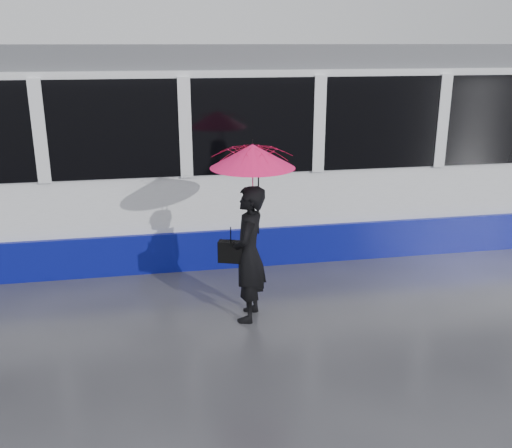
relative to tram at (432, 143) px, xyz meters
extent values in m
plane|color=#2E2E34|center=(-3.63, -2.50, -1.64)|extent=(90.00, 90.00, 0.00)
cube|color=#3F3D38|center=(-3.63, -0.72, -1.63)|extent=(34.00, 0.07, 0.02)
cube|color=#3F3D38|center=(-3.63, 0.72, -1.63)|extent=(34.00, 0.07, 0.02)
cube|color=white|center=(0.00, 0.00, -0.11)|extent=(24.00, 2.40, 2.95)
cube|color=navy|center=(0.00, 0.00, -1.33)|extent=(24.00, 2.56, 0.62)
cube|color=black|center=(0.00, 0.00, 0.56)|extent=(23.00, 2.48, 1.40)
cube|color=#57595E|center=(0.00, 0.00, 1.54)|extent=(23.60, 2.20, 0.35)
imported|color=black|center=(-3.88, -2.97, -0.77)|extent=(0.60, 0.74, 1.74)
imported|color=#EA135C|center=(-3.83, -2.97, 0.19)|extent=(1.21, 1.23, 0.87)
cone|color=#EA135C|center=(-3.83, -2.97, 0.46)|extent=(1.30, 1.30, 0.28)
cylinder|color=black|center=(-3.83, -2.97, 0.63)|extent=(0.01, 0.01, 0.07)
cylinder|color=black|center=(-3.75, -2.95, -0.13)|extent=(0.02, 0.02, 0.76)
cube|color=black|center=(-4.10, -2.95, -0.73)|extent=(0.34, 0.23, 0.27)
cylinder|color=black|center=(-4.10, -2.95, -0.50)|extent=(0.01, 0.01, 0.18)
camera|label=1|loc=(-4.99, -9.50, 1.74)|focal=40.00mm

